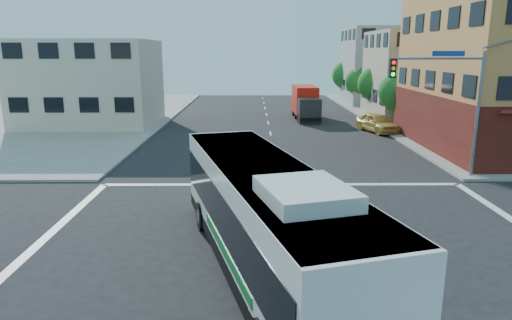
{
  "coord_description": "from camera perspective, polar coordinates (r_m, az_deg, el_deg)",
  "views": [
    {
      "loc": [
        -1.53,
        -13.98,
        7.0
      ],
      "look_at": [
        -1.4,
        4.76,
        2.5
      ],
      "focal_mm": 32.0,
      "sensor_mm": 36.0,
      "label": 1
    }
  ],
  "objects": [
    {
      "name": "ground",
      "position": [
        15.71,
        5.36,
        -13.01
      ],
      "size": [
        120.0,
        120.0,
        0.0
      ],
      "primitive_type": "plane",
      "color": "black",
      "rests_on": "ground"
    },
    {
      "name": "building_east_near",
      "position": [
        51.47,
        21.0,
        9.85
      ],
      "size": [
        12.06,
        10.06,
        9.0
      ],
      "color": "tan",
      "rests_on": "ground"
    },
    {
      "name": "building_east_far",
      "position": [
        64.69,
        16.55,
        11.19
      ],
      "size": [
        12.06,
        10.06,
        10.0
      ],
      "color": "#A0A09B",
      "rests_on": "ground"
    },
    {
      "name": "building_west",
      "position": [
        46.71,
        -20.03,
        9.03
      ],
      "size": [
        12.06,
        10.06,
        8.0
      ],
      "color": "beige",
      "rests_on": "ground"
    },
    {
      "name": "signal_mast_ne",
      "position": [
        26.86,
        23.1,
        8.13
      ],
      "size": [
        7.91,
        1.13,
        8.07
      ],
      "color": "slate",
      "rests_on": "ground"
    },
    {
      "name": "street_tree_a",
      "position": [
        44.13,
        17.51,
        8.46
      ],
      "size": [
        3.6,
        3.6,
        5.53
      ],
      "color": "#3B2715",
      "rests_on": "ground"
    },
    {
      "name": "street_tree_b",
      "position": [
        51.78,
        14.84,
        9.47
      ],
      "size": [
        3.8,
        3.8,
        5.79
      ],
      "color": "#3B2715",
      "rests_on": "ground"
    },
    {
      "name": "street_tree_c",
      "position": [
        59.55,
        12.83,
        9.77
      ],
      "size": [
        3.4,
        3.4,
        5.29
      ],
      "color": "#3B2715",
      "rests_on": "ground"
    },
    {
      "name": "street_tree_d",
      "position": [
        67.33,
        11.3,
        10.59
      ],
      "size": [
        4.0,
        4.0,
        6.03
      ],
      "color": "#3B2715",
      "rests_on": "ground"
    },
    {
      "name": "transit_bus",
      "position": [
        14.39,
        1.12,
        -7.21
      ],
      "size": [
        6.27,
        13.45,
        3.9
      ],
      "rotation": [
        0.0,
        0.0,
        0.27
      ],
      "color": "black",
      "rests_on": "ground"
    },
    {
      "name": "box_truck",
      "position": [
        48.2,
        6.24,
        7.04
      ],
      "size": [
        2.36,
        7.54,
        3.37
      ],
      "rotation": [
        0.0,
        0.0,
        0.02
      ],
      "color": "#242428",
      "rests_on": "ground"
    },
    {
      "name": "parked_car",
      "position": [
        41.65,
        14.94,
        4.54
      ],
      "size": [
        3.35,
        5.27,
        1.67
      ],
      "primitive_type": "imported",
      "rotation": [
        0.0,
        0.0,
        0.3
      ],
      "color": "gold",
      "rests_on": "ground"
    }
  ]
}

